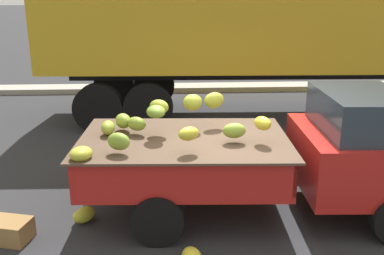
{
  "coord_description": "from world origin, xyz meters",
  "views": [
    {
      "loc": [
        -0.96,
        -5.4,
        2.93
      ],
      "look_at": [
        -0.66,
        0.14,
        1.19
      ],
      "focal_mm": 40.15,
      "sensor_mm": 36.0,
      "label": 1
    }
  ],
  "objects_px": {
    "fallen_banana_bunch_near_tailgate": "(84,215)",
    "semi_trailer": "(301,10)",
    "pickup_truck": "(327,151)",
    "produce_crate": "(9,230)"
  },
  "relations": [
    {
      "from": "pickup_truck",
      "to": "semi_trailer",
      "type": "xyz_separation_m",
      "value": [
        0.98,
        4.84,
        1.66
      ]
    },
    {
      "from": "pickup_truck",
      "to": "produce_crate",
      "type": "distance_m",
      "value": 4.23
    },
    {
      "from": "pickup_truck",
      "to": "produce_crate",
      "type": "xyz_separation_m",
      "value": [
        -4.12,
        -0.55,
        -0.75
      ]
    },
    {
      "from": "fallen_banana_bunch_near_tailgate",
      "to": "produce_crate",
      "type": "height_order",
      "value": "produce_crate"
    },
    {
      "from": "semi_trailer",
      "to": "produce_crate",
      "type": "height_order",
      "value": "semi_trailer"
    },
    {
      "from": "fallen_banana_bunch_near_tailgate",
      "to": "semi_trailer",
      "type": "bearing_deg",
      "value": 49.47
    },
    {
      "from": "pickup_truck",
      "to": "fallen_banana_bunch_near_tailgate",
      "type": "height_order",
      "value": "pickup_truck"
    },
    {
      "from": "pickup_truck",
      "to": "produce_crate",
      "type": "height_order",
      "value": "pickup_truck"
    },
    {
      "from": "semi_trailer",
      "to": "pickup_truck",
      "type": "bearing_deg",
      "value": -99.95
    },
    {
      "from": "pickup_truck",
      "to": "produce_crate",
      "type": "relative_size",
      "value": 9.56
    }
  ]
}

